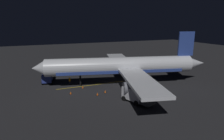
% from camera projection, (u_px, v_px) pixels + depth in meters
% --- Properties ---
extents(ground_plane, '(180.00, 180.00, 0.20)m').
position_uv_depth(ground_plane, '(120.00, 85.00, 44.19)').
color(ground_plane, '#252527').
extents(apron_guide_stripe, '(0.44, 19.65, 0.01)m').
position_uv_depth(apron_guide_stripe, '(101.00, 84.00, 44.33)').
color(apron_guide_stripe, gold).
rests_on(apron_guide_stripe, ground_plane).
extents(airliner, '(37.04, 38.31, 11.60)m').
position_uv_depth(airliner, '(123.00, 66.00, 43.28)').
color(airliner, white).
rests_on(airliner, ground_plane).
extents(baggage_truck, '(6.10, 3.36, 2.18)m').
position_uv_depth(baggage_truck, '(48.00, 77.00, 45.72)').
color(baggage_truck, navy).
rests_on(baggage_truck, ground_plane).
extents(catering_truck, '(6.24, 3.95, 2.49)m').
position_uv_depth(catering_truck, '(137.00, 96.00, 33.82)').
color(catering_truck, silver).
rests_on(catering_truck, ground_plane).
extents(ground_crew_worker, '(0.40, 0.40, 1.74)m').
position_uv_depth(ground_crew_worker, '(70.00, 81.00, 43.63)').
color(ground_crew_worker, black).
rests_on(ground_crew_worker, ground_plane).
extents(traffic_cone_near_left, '(0.50, 0.50, 0.55)m').
position_uv_depth(traffic_cone_near_left, '(83.00, 87.00, 41.45)').
color(traffic_cone_near_left, '#EA590F').
rests_on(traffic_cone_near_left, ground_plane).
extents(traffic_cone_near_right, '(0.50, 0.50, 0.55)m').
position_uv_depth(traffic_cone_near_right, '(97.00, 94.00, 37.42)').
color(traffic_cone_near_right, '#EA590F').
rests_on(traffic_cone_near_right, ground_plane).
extents(traffic_cone_under_wing, '(0.50, 0.50, 0.55)m').
position_uv_depth(traffic_cone_under_wing, '(71.00, 93.00, 38.06)').
color(traffic_cone_under_wing, '#EA590F').
rests_on(traffic_cone_under_wing, ground_plane).
extents(traffic_cone_far, '(0.50, 0.50, 0.55)m').
position_uv_depth(traffic_cone_far, '(105.00, 92.00, 38.79)').
color(traffic_cone_far, '#EA590F').
rests_on(traffic_cone_far, ground_plane).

